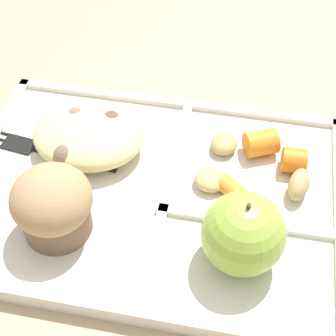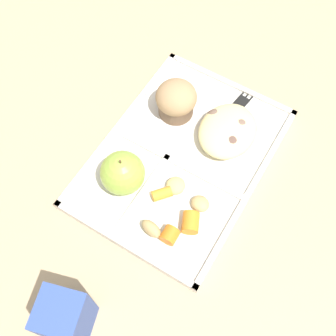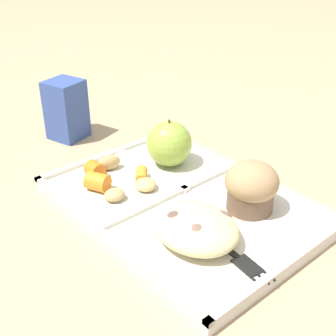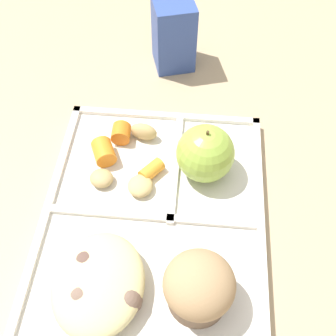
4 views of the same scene
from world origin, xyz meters
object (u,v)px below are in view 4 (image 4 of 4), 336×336
bran_muffin (199,287)px  green_apple (205,153)px  lunch_tray (152,232)px  milk_carton (172,35)px

bran_muffin → green_apple: bearing=-180.0°
lunch_tray → bran_muffin: bearing=37.0°
green_apple → bran_muffin: bearing=0.0°
bran_muffin → milk_carton: milk_carton is taller
milk_carton → green_apple: bearing=-1.2°
bran_muffin → lunch_tray: bearing=-143.0°
lunch_tray → milk_carton: size_ratio=3.39×
bran_muffin → milk_carton: size_ratio=0.66×
green_apple → milk_carton: 0.24m
lunch_tray → green_apple: size_ratio=4.80×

